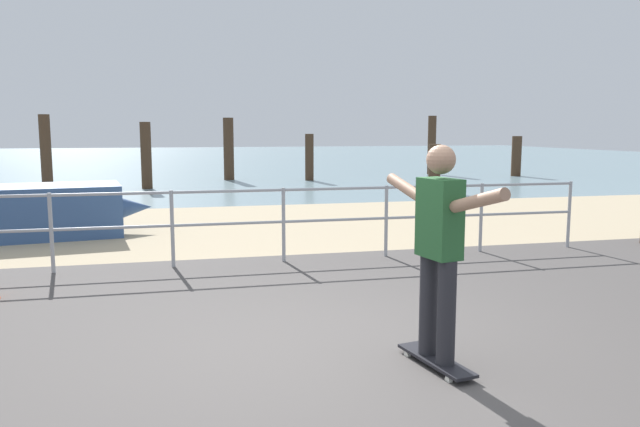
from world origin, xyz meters
TOP-DOWN VIEW (x-y plane):
  - ground_plane at (0.00, -1.00)m, footprint 24.00×10.00m
  - beach_strip at (0.00, 7.00)m, footprint 24.00×6.00m
  - sea_surface at (0.00, 35.00)m, footprint 72.00×50.00m
  - railing_fence at (-1.31, 3.60)m, footprint 12.05×0.05m
  - skateboard at (0.65, -0.49)m, footprint 0.35×0.82m
  - skateboarder at (0.65, -0.49)m, footprint 0.36×1.44m
  - groyne_post_0 at (-4.82, 14.64)m, footprint 0.31×0.31m
  - groyne_post_1 at (-2.04, 15.11)m, footprint 0.33×0.33m
  - groyne_post_2 at (0.75, 17.90)m, footprint 0.37×0.37m
  - groyne_post_3 at (3.53, 16.96)m, footprint 0.31×0.31m
  - groyne_post_4 at (6.32, 12.35)m, footprint 0.35×0.35m
  - groyne_post_5 at (9.10, 18.93)m, footprint 0.34×0.34m
  - groyne_post_6 at (11.89, 17.12)m, footprint 0.38×0.38m

SIDE VIEW (x-z plane):
  - ground_plane at x=0.00m, z-range -0.02..0.02m
  - beach_strip at x=0.00m, z-range -0.02..0.02m
  - sea_surface at x=0.00m, z-range -0.02..0.02m
  - skateboard at x=0.65m, z-range 0.03..0.11m
  - railing_fence at x=-1.31m, z-range 0.17..1.22m
  - groyne_post_4 at x=6.32m, z-range 0.00..1.41m
  - groyne_post_6 at x=11.89m, z-range 0.00..1.58m
  - groyne_post_3 at x=3.53m, z-range 0.00..1.68m
  - skateboarder at x=0.65m, z-range 0.19..1.84m
  - groyne_post_1 at x=-2.04m, z-range 0.00..2.07m
  - groyne_post_2 at x=0.75m, z-range 0.00..2.26m
  - groyne_post_0 at x=-4.82m, z-range 0.00..2.27m
  - groyne_post_5 at x=9.10m, z-range 0.00..2.39m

